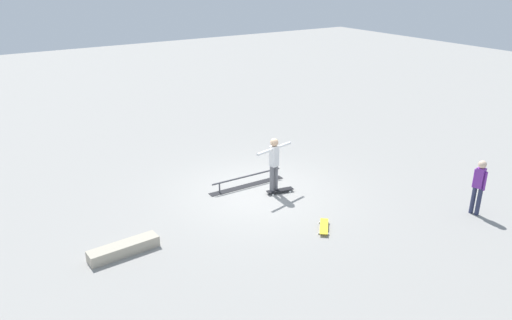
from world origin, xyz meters
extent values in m
plane|color=gray|center=(0.00, 0.00, 0.00)|extent=(60.00, 60.00, 0.00)
cube|color=black|center=(0.05, -0.60, 0.01)|extent=(2.47, 0.27, 0.01)
cylinder|color=#47474C|center=(-0.87, -0.58, 0.16)|extent=(0.04, 0.04, 0.31)
cylinder|color=#47474C|center=(0.98, -0.61, 0.16)|extent=(0.04, 0.04, 0.31)
cylinder|color=#47474C|center=(0.05, -0.60, 0.31)|extent=(2.31, 0.08, 0.05)
cube|color=#B2A893|center=(4.36, 1.04, 0.13)|extent=(1.64, 0.48, 0.26)
cylinder|color=slate|center=(-0.43, 0.21, 0.42)|extent=(0.15, 0.15, 0.84)
cylinder|color=slate|center=(-0.26, 0.25, 0.42)|extent=(0.15, 0.15, 0.84)
cube|color=white|center=(-0.34, 0.23, 1.14)|extent=(0.26, 0.24, 0.60)
sphere|color=tan|center=(-0.34, 0.23, 1.55)|extent=(0.23, 0.23, 0.23)
cylinder|color=white|center=(-0.72, 0.14, 1.37)|extent=(0.56, 0.20, 0.08)
cylinder|color=white|center=(0.04, 0.31, 1.37)|extent=(0.56, 0.20, 0.08)
cube|color=black|center=(-0.51, 0.32, 0.08)|extent=(0.82, 0.34, 0.02)
cylinder|color=white|center=(-0.80, 0.25, 0.03)|extent=(0.06, 0.04, 0.05)
cylinder|color=white|center=(-0.76, 0.48, 0.03)|extent=(0.06, 0.04, 0.05)
cylinder|color=white|center=(-0.26, 0.15, 0.03)|extent=(0.06, 0.04, 0.05)
cylinder|color=white|center=(-0.22, 0.38, 0.03)|extent=(0.06, 0.04, 0.05)
cylinder|color=#2D3351|center=(-4.07, 4.08, 0.38)|extent=(0.13, 0.13, 0.77)
cylinder|color=#2D3351|center=(-4.09, 4.23, 0.38)|extent=(0.13, 0.13, 0.77)
cube|color=purple|center=(-4.08, 4.15, 1.04)|extent=(0.21, 0.23, 0.54)
sphere|color=beige|center=(-4.08, 4.15, 1.41)|extent=(0.21, 0.21, 0.21)
cylinder|color=purple|center=(-4.06, 4.02, 0.99)|extent=(0.08, 0.08, 0.51)
cylinder|color=purple|center=(-4.11, 4.29, 0.99)|extent=(0.08, 0.08, 0.51)
cube|color=yellow|center=(-0.21, 2.63, 0.08)|extent=(0.68, 0.73, 0.02)
cylinder|color=white|center=(-0.12, 2.91, 0.03)|extent=(0.06, 0.06, 0.05)
cylinder|color=white|center=(0.05, 2.76, 0.03)|extent=(0.06, 0.06, 0.05)
cylinder|color=white|center=(-0.48, 2.51, 0.03)|extent=(0.06, 0.06, 0.05)
cylinder|color=white|center=(-0.31, 2.35, 0.03)|extent=(0.06, 0.06, 0.05)
camera|label=1|loc=(7.01, 10.73, 6.12)|focal=34.34mm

